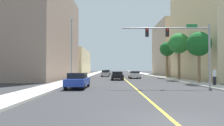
# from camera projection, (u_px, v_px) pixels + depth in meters

# --- Properties ---
(ground) EXTENTS (192.00, 192.00, 0.00)m
(ground) POSITION_uv_depth(u_px,v_px,m) (121.00, 76.00, 49.19)
(ground) COLOR #2D2D30
(sidewalk_left) EXTENTS (2.54, 168.00, 0.15)m
(sidewalk_left) POSITION_uv_depth(u_px,v_px,m) (86.00, 76.00, 49.17)
(sidewalk_left) COLOR #B2ADA3
(sidewalk_left) RESTS_ON ground
(sidewalk_right) EXTENTS (2.54, 168.00, 0.15)m
(sidewalk_right) POSITION_uv_depth(u_px,v_px,m) (156.00, 76.00, 49.21)
(sidewalk_right) COLOR beige
(sidewalk_right) RESTS_ON ground
(lane_marking_center) EXTENTS (0.16, 144.00, 0.01)m
(lane_marking_center) POSITION_uv_depth(u_px,v_px,m) (121.00, 76.00, 49.19)
(lane_marking_center) COLOR yellow
(lane_marking_center) RESTS_ON ground
(building_left_near) EXTENTS (10.12, 25.10, 16.86)m
(building_left_near) POSITION_uv_depth(u_px,v_px,m) (40.00, 34.00, 38.85)
(building_left_near) COLOR gray
(building_left_near) RESTS_ON ground
(building_left_far) EXTENTS (11.51, 23.08, 7.95)m
(building_left_far) POSITION_uv_depth(u_px,v_px,m) (69.00, 62.00, 68.19)
(building_left_far) COLOR beige
(building_left_far) RESTS_ON ground
(building_right_far) EXTENTS (14.63, 16.35, 14.67)m
(building_right_far) POSITION_uv_depth(u_px,v_px,m) (183.00, 49.00, 57.93)
(building_right_far) COLOR tan
(building_right_far) RESTS_ON ground
(traffic_signal_mast) EXTENTS (8.81, 0.36, 6.21)m
(traffic_signal_mast) POSITION_uv_depth(u_px,v_px,m) (182.00, 41.00, 20.54)
(traffic_signal_mast) COLOR gray
(traffic_signal_mast) RESTS_ON sidewalk_right
(street_lamp) EXTENTS (0.56, 0.28, 8.51)m
(street_lamp) POSITION_uv_depth(u_px,v_px,m) (71.00, 46.00, 27.07)
(street_lamp) COLOR gray
(street_lamp) RESTS_ON sidewalk_left
(palm_near) EXTENTS (3.04, 3.04, 6.35)m
(palm_near) POSITION_uv_depth(u_px,v_px,m) (198.00, 44.00, 25.67)
(palm_near) COLOR brown
(palm_near) RESTS_ON sidewalk_right
(palm_mid) EXTENTS (3.30, 3.30, 7.47)m
(palm_mid) POSITION_uv_depth(u_px,v_px,m) (178.00, 44.00, 33.30)
(palm_mid) COLOR brown
(palm_mid) RESTS_ON sidewalk_right
(palm_far) EXTENTS (2.87, 2.87, 7.04)m
(palm_far) POSITION_uv_depth(u_px,v_px,m) (166.00, 50.00, 40.89)
(palm_far) COLOR brown
(palm_far) RESTS_ON sidewalk_right
(car_black) EXTENTS (1.98, 4.65, 1.38)m
(car_black) POSITION_uv_depth(u_px,v_px,m) (117.00, 75.00, 33.94)
(car_black) COLOR black
(car_black) RESTS_ON ground
(car_silver) EXTENTS (1.92, 4.54, 1.47)m
(car_silver) POSITION_uv_depth(u_px,v_px,m) (105.00, 73.00, 47.41)
(car_silver) COLOR #BCBCC1
(car_silver) RESTS_ON ground
(car_white) EXTENTS (2.00, 4.58, 1.37)m
(car_white) POSITION_uv_depth(u_px,v_px,m) (134.00, 74.00, 39.29)
(car_white) COLOR white
(car_white) RESTS_ON ground
(car_gray) EXTENTS (1.97, 4.33, 1.42)m
(car_gray) POSITION_uv_depth(u_px,v_px,m) (107.00, 72.00, 61.39)
(car_gray) COLOR slate
(car_gray) RESTS_ON ground
(car_blue) EXTENTS (1.87, 4.43, 1.49)m
(car_blue) POSITION_uv_depth(u_px,v_px,m) (77.00, 80.00, 19.72)
(car_blue) COLOR #1E389E
(car_blue) RESTS_ON ground
(pedestrian) EXTENTS (0.38, 0.38, 1.82)m
(pedestrian) POSITION_uv_depth(u_px,v_px,m) (214.00, 76.00, 21.81)
(pedestrian) COLOR black
(pedestrian) RESTS_ON sidewalk_right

